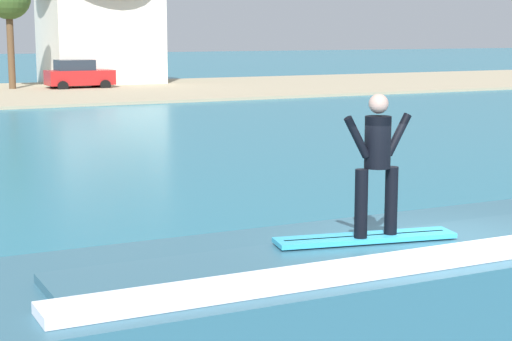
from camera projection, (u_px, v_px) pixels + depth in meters
name	position (u px, v px, depth m)	size (l,w,h in m)	color
ground_plane	(437.00, 323.00, 10.67)	(260.00, 260.00, 0.00)	#256E86
wave_crest	(370.00, 281.00, 10.76)	(9.69, 3.08, 1.06)	#315F73
surfboard	(365.00, 238.00, 10.52)	(2.33, 0.87, 0.06)	#33A5CC
surfer	(377.00, 157.00, 10.34)	(0.96, 0.32, 1.75)	black
car_far_shore	(79.00, 75.00, 52.31)	(4.02, 2.22, 1.86)	red
house_gabled_white	(99.00, 21.00, 57.22)	(8.86, 8.86, 7.73)	silver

